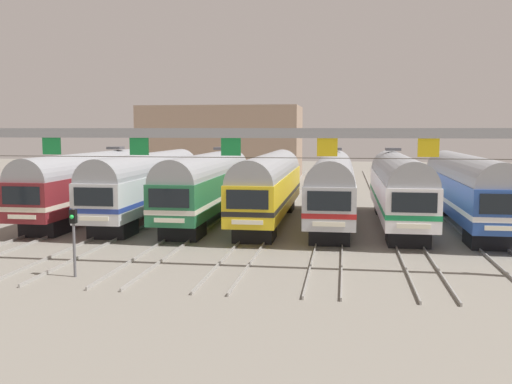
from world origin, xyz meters
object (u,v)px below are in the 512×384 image
(commuter_train_green, at_px, (207,183))
(catenary_gantry, at_px, (231,151))
(commuter_train_yellow, at_px, (269,184))
(commuter_train_maroon, at_px, (89,182))
(commuter_train_stainless, at_px, (333,185))
(commuter_train_silver, at_px, (147,183))
(commuter_train_blue, at_px, (467,187))
(commuter_train_white, at_px, (398,186))
(yard_signal_mast, at_px, (74,229))

(commuter_train_green, height_order, catenary_gantry, catenary_gantry)
(commuter_train_yellow, distance_m, catenary_gantry, 13.78)
(commuter_train_maroon, relative_size, commuter_train_stainless, 1.00)
(commuter_train_silver, xyz_separation_m, commuter_train_blue, (21.62, 0.00, 0.00))
(commuter_train_maroon, xyz_separation_m, commuter_train_white, (21.62, 0.00, 0.00))
(commuter_train_green, bearing_deg, commuter_train_white, 0.00)
(commuter_train_white, relative_size, catenary_gantry, 0.58)
(commuter_train_silver, bearing_deg, commuter_train_maroon, 179.94)
(commuter_train_silver, xyz_separation_m, commuter_train_white, (17.30, 0.00, 0.00))
(commuter_train_stainless, height_order, commuter_train_blue, commuter_train_stainless)
(commuter_train_silver, xyz_separation_m, commuter_train_stainless, (12.97, 0.00, 0.00))
(yard_signal_mast, bearing_deg, commuter_train_stainless, 55.88)
(commuter_train_green, height_order, commuter_train_yellow, commuter_train_green)
(commuter_train_stainless, bearing_deg, commuter_train_yellow, -179.94)
(commuter_train_silver, xyz_separation_m, commuter_train_yellow, (8.65, 0.00, 0.00))
(commuter_train_white, bearing_deg, commuter_train_maroon, 180.00)
(yard_signal_mast, bearing_deg, commuter_train_maroon, 112.12)
(commuter_train_blue, bearing_deg, commuter_train_green, 179.99)
(commuter_train_maroon, bearing_deg, commuter_train_white, 0.00)
(commuter_train_white, bearing_deg, yard_signal_mast, -133.49)
(commuter_train_white, relative_size, yard_signal_mast, 5.98)
(commuter_train_yellow, xyz_separation_m, catenary_gantry, (0.00, -13.49, 2.77))
(commuter_train_silver, distance_m, commuter_train_blue, 21.62)
(commuter_train_blue, bearing_deg, catenary_gantry, -133.87)
(commuter_train_silver, relative_size, commuter_train_blue, 1.00)
(commuter_train_white, xyz_separation_m, catenary_gantry, (-8.65, -13.50, 2.77))
(commuter_train_stainless, bearing_deg, commuter_train_white, 0.00)
(commuter_train_stainless, relative_size, commuter_train_white, 1.00)
(commuter_train_green, distance_m, commuter_train_yellow, 4.32)
(commuter_train_white, distance_m, commuter_train_blue, 4.32)
(commuter_train_maroon, distance_m, commuter_train_white, 21.62)
(commuter_train_green, bearing_deg, yard_signal_mast, -97.72)
(commuter_train_green, bearing_deg, catenary_gantry, -72.24)
(commuter_train_yellow, height_order, yard_signal_mast, commuter_train_yellow)
(commuter_train_blue, bearing_deg, commuter_train_stainless, 179.97)
(commuter_train_blue, bearing_deg, yard_signal_mast, -140.66)
(commuter_train_silver, relative_size, catenary_gantry, 0.58)
(catenary_gantry, xyz_separation_m, yard_signal_mast, (-6.49, -2.46, -3.35))
(catenary_gantry, bearing_deg, commuter_train_stainless, 72.24)
(yard_signal_mast, bearing_deg, commuter_train_yellow, 67.87)
(commuter_train_yellow, relative_size, commuter_train_stainless, 1.00)
(commuter_train_blue, xyz_separation_m, catenary_gantry, (-12.97, -13.49, 2.77))
(commuter_train_green, xyz_separation_m, commuter_train_yellow, (4.32, -0.00, -0.00))
(commuter_train_yellow, height_order, commuter_train_blue, same)
(commuter_train_maroon, height_order, commuter_train_blue, commuter_train_maroon)
(commuter_train_white, bearing_deg, commuter_train_stainless, 180.00)
(commuter_train_blue, bearing_deg, commuter_train_yellow, 180.00)
(commuter_train_silver, height_order, commuter_train_green, commuter_train_green)
(commuter_train_maroon, bearing_deg, catenary_gantry, -46.14)
(commuter_train_silver, relative_size, commuter_train_stainless, 1.00)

